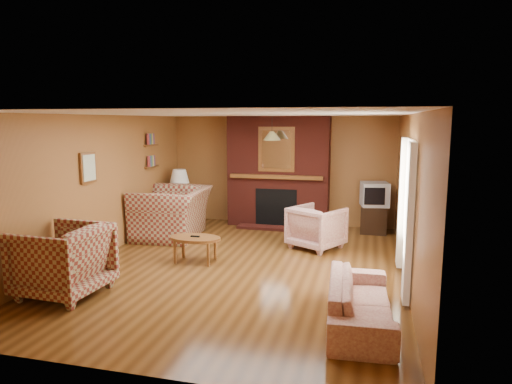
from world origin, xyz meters
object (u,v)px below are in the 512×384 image
(plaid_loveseat, at_px, (172,213))
(table_lamp, at_px, (180,183))
(coffee_table, at_px, (195,240))
(tv_stand, at_px, (374,219))
(fireplace, at_px, (278,172))
(floral_sofa, at_px, (360,301))
(side_table, at_px, (180,213))
(crt_tv, at_px, (375,194))
(floral_armchair, at_px, (317,227))
(plaid_armchair, at_px, (63,260))

(plaid_loveseat, height_order, table_lamp, table_lamp)
(coffee_table, bearing_deg, table_lamp, 118.69)
(coffee_table, relative_size, tv_stand, 1.51)
(fireplace, distance_m, tv_stand, 2.25)
(floral_sofa, relative_size, side_table, 3.24)
(coffee_table, bearing_deg, crt_tv, 44.09)
(fireplace, height_order, floral_armchair, fireplace)
(floral_sofa, xyz_separation_m, floral_armchair, (-0.86, 3.01, 0.13))
(floral_armchair, xyz_separation_m, coffee_table, (-1.83, -1.32, -0.02))
(coffee_table, xyz_separation_m, table_lamp, (-1.31, 2.40, 0.57))
(floral_sofa, bearing_deg, plaid_loveseat, 46.96)
(floral_armchair, height_order, table_lamp, table_lamp)
(plaid_armchair, distance_m, tv_stand, 6.04)
(side_table, bearing_deg, floral_armchair, -18.96)
(plaid_loveseat, bearing_deg, crt_tv, 103.56)
(plaid_loveseat, xyz_separation_m, coffee_table, (1.06, -1.44, -0.12))
(plaid_loveseat, height_order, plaid_armchair, plaid_loveseat)
(tv_stand, bearing_deg, side_table, -175.09)
(plaid_armchair, height_order, floral_sofa, plaid_armchair)
(tv_stand, bearing_deg, table_lamp, -175.09)
(plaid_armchair, bearing_deg, coffee_table, 149.69)
(crt_tv, bearing_deg, floral_sofa, -91.94)
(fireplace, height_order, table_lamp, fireplace)
(side_table, height_order, table_lamp, table_lamp)
(floral_armchair, distance_m, crt_tv, 1.80)
(plaid_loveseat, height_order, side_table, plaid_loveseat)
(plaid_armchair, height_order, side_table, plaid_armchair)
(table_lamp, bearing_deg, side_table, 0.00)
(tv_stand, height_order, crt_tv, crt_tv)
(fireplace, distance_m, floral_armchair, 2.08)
(floral_sofa, relative_size, floral_armchair, 2.09)
(coffee_table, height_order, side_table, side_table)
(fireplace, xyz_separation_m, floral_sofa, (1.90, -4.62, -0.92))
(plaid_armchair, xyz_separation_m, table_lamp, (-0.15, 4.17, 0.47))
(fireplace, height_order, floral_sofa, fireplace)
(tv_stand, distance_m, crt_tv, 0.53)
(plaid_armchair, relative_size, floral_armchair, 1.23)
(plaid_loveseat, bearing_deg, tv_stand, 103.63)
(floral_sofa, distance_m, side_table, 5.72)
(table_lamp, bearing_deg, tv_stand, 4.82)
(coffee_table, distance_m, table_lamp, 2.80)
(plaid_loveseat, relative_size, floral_sofa, 0.85)
(fireplace, distance_m, coffee_table, 3.15)
(coffee_table, height_order, crt_tv, crt_tv)
(side_table, bearing_deg, crt_tv, 4.74)
(coffee_table, bearing_deg, fireplace, 75.03)
(floral_armchair, bearing_deg, tv_stand, -95.48)
(fireplace, bearing_deg, crt_tv, -5.30)
(plaid_loveseat, xyz_separation_m, side_table, (-0.25, 0.97, -0.21))
(floral_sofa, bearing_deg, plaid_armchair, 88.02)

